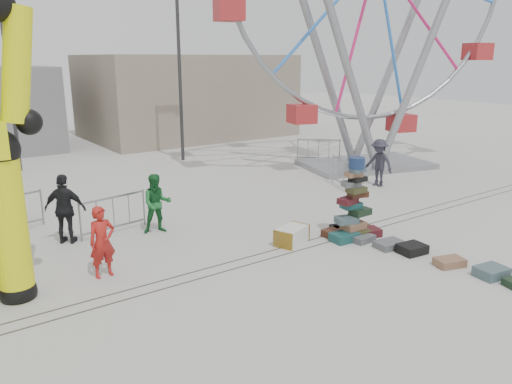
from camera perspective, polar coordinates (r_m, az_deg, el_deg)
ground at (r=12.74m, az=6.96°, el=-7.40°), size 90.00×90.00×0.00m
track_line_near at (r=13.15m, az=5.19°, el=-6.59°), size 40.00×0.04×0.01m
track_line_far at (r=13.43m, az=4.07°, el=-6.09°), size 40.00×0.04×0.01m
building_right at (r=32.40m, az=-7.93°, el=10.83°), size 12.00×8.00×5.00m
lamp_post_right at (r=24.31m, az=-8.54°, el=14.09°), size 1.41×0.25×8.00m
lamp_post_left at (r=23.97m, az=-26.31°, el=12.73°), size 1.41×0.25×8.00m
suitcase_tower at (r=14.08m, az=10.99°, el=-2.61°), size 1.63×1.41×2.26m
steamer_trunk at (r=13.49m, az=4.10°, el=-4.98°), size 1.10×0.86×0.45m
row_case_0 at (r=14.12m, az=11.41°, el=-4.79°), size 0.81×0.50×0.23m
row_case_1 at (r=13.68m, az=15.00°, el=-5.80°), size 0.81×0.60×0.18m
row_case_2 at (r=13.46m, az=17.40°, el=-6.21°), size 0.74×0.62×0.24m
row_case_3 at (r=12.97m, az=21.25°, el=-7.48°), size 0.79×0.63×0.19m
row_case_4 at (r=12.74m, az=25.30°, el=-8.25°), size 0.77×0.64×0.23m
barricade_dummy_b at (r=15.79m, az=-26.50°, el=-2.33°), size 1.97×0.54×1.10m
barricade_dummy_c at (r=14.72m, az=-15.96°, el=-2.48°), size 1.99×0.43×1.10m
barricade_wheel_front at (r=19.30m, az=9.99°, el=2.01°), size 0.79×1.91×1.10m
barricade_wheel_back at (r=24.23m, az=7.15°, el=4.78°), size 1.54×1.43×1.10m
pedestrian_red at (r=11.83m, az=-17.17°, el=-5.47°), size 0.62×0.42×1.66m
pedestrian_green at (r=14.41m, az=-11.26°, el=-1.30°), size 0.99×0.87×1.70m
pedestrian_black at (r=14.22m, az=-20.97°, el=-1.84°), size 1.17×1.04×1.90m
pedestrian_grey at (r=19.87m, az=13.87°, el=3.27°), size 0.83×1.27×1.84m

